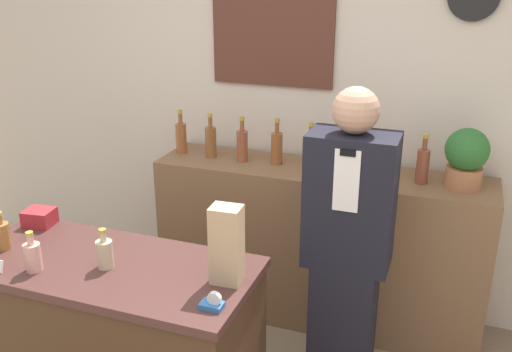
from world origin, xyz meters
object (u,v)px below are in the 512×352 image
Objects in this scene: shopkeeper at (347,252)px; tape_dispenser at (213,303)px; potted_plant at (466,157)px; paper_bag at (227,245)px.

shopkeeper reaches higher than tape_dispenser.
tape_dispenser is at bearing -114.34° from shopkeeper.
potted_plant is at bearing 51.04° from shopkeeper.
shopkeeper is at bearing 57.17° from paper_bag.
potted_plant is 1.68m from tape_dispenser.
paper_bag is at bearing -126.07° from potted_plant.
shopkeeper is 18.37× the size of tape_dispenser.
potted_plant reaches higher than tape_dispenser.
tape_dispenser is at bearing -121.30° from potted_plant.
paper_bag is 0.25m from tape_dispenser.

